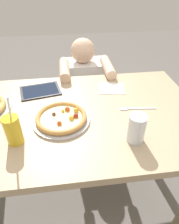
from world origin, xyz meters
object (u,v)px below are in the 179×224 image
Objects in this scene: pizza_near at (62,118)px; tablet at (40,91)px; diner_seated at (84,94)px; fork at (136,108)px; drink_cup_colored at (13,130)px; water_cup_clear at (137,128)px.

tablet is at bearing 112.29° from pizza_near.
pizza_near is 0.84m from diner_seated.
pizza_near is 0.31× the size of diner_seated.
fork is at bearing -72.46° from diner_seated.
fork is 0.79m from diner_seated.
fork is (0.41, 0.05, -0.02)m from pizza_near.
drink_cup_colored is at bearing -100.66° from tablet.
drink_cup_colored is at bearing -149.76° from pizza_near.
pizza_near is 0.33m from tablet.
water_cup_clear is at bearing -28.54° from pizza_near.
pizza_near is 1.20× the size of drink_cup_colored.
drink_cup_colored is 1.79× the size of water_cup_clear.
diner_seated is at bearing 54.53° from tablet.
tablet is 0.29× the size of diner_seated.
drink_cup_colored reaches higher than diner_seated.
pizza_near reaches higher than tablet.
fork is at bearing 15.79° from drink_cup_colored.
pizza_near is at bearing -104.10° from diner_seated.
fork is 0.59m from tablet.
drink_cup_colored is 0.26× the size of diner_seated.
diner_seated reaches higher than water_cup_clear.
drink_cup_colored is 0.54m from water_cup_clear.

